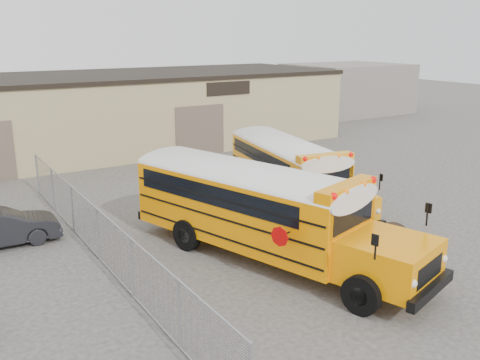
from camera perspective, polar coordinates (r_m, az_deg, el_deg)
ground at (r=18.24m, az=6.74°, el=-7.68°), size 120.00×120.00×0.00m
warehouse at (r=35.01m, az=-14.05°, el=7.15°), size 30.20×10.20×4.67m
chainlink_fence at (r=17.80m, az=-14.91°, el=-5.59°), size 0.07×18.07×1.81m
distant_building_right at (r=50.92m, az=11.29°, el=9.56°), size 10.00×8.00×4.40m
school_bus_left at (r=21.68m, az=-11.08°, el=0.87°), size 5.55×10.85×3.09m
school_bus_right at (r=28.08m, az=0.27°, el=4.06°), size 3.97×9.71×2.76m
tarp_bundle at (r=17.12m, az=15.89°, el=-6.85°), size 1.31×1.25×1.58m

